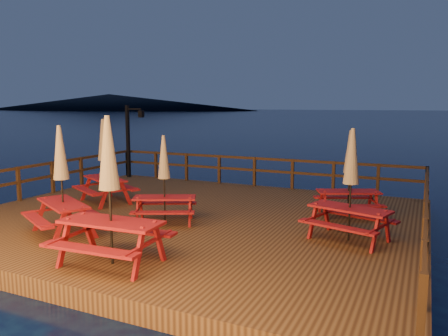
# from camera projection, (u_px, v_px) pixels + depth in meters

# --- Properties ---
(ground) EXTENTS (500.00, 500.00, 0.00)m
(ground) POSITION_uv_depth(u_px,v_px,m) (191.00, 230.00, 12.10)
(ground) COLOR black
(ground) RESTS_ON ground
(deck) EXTENTS (12.00, 10.00, 0.40)m
(deck) POSITION_uv_depth(u_px,v_px,m) (191.00, 223.00, 12.08)
(deck) COLOR #3F2614
(deck) RESTS_ON ground
(deck_piles) EXTENTS (11.44, 9.44, 1.40)m
(deck_piles) POSITION_uv_depth(u_px,v_px,m) (191.00, 240.00, 12.15)
(deck_piles) COLOR #342110
(deck_piles) RESTS_ON ground
(railing) EXTENTS (11.80, 9.75, 1.10)m
(railing) POSITION_uv_depth(u_px,v_px,m) (219.00, 178.00, 13.53)
(railing) COLOR #342110
(railing) RESTS_ON deck
(lamp_post) EXTENTS (0.85, 0.18, 3.00)m
(lamp_post) POSITION_uv_depth(u_px,v_px,m) (131.00, 135.00, 18.12)
(lamp_post) COLOR black
(lamp_post) RESTS_ON deck
(headland_left) EXTENTS (180.00, 84.00, 9.00)m
(headland_left) POSITION_uv_depth(u_px,v_px,m) (109.00, 102.00, 248.73)
(headland_left) COLOR black
(headland_left) RESTS_ON ground
(picnic_table_0) EXTENTS (2.00, 1.87, 2.27)m
(picnic_table_0) POSITION_uv_depth(u_px,v_px,m) (164.00, 178.00, 11.18)
(picnic_table_0) COLOR maroon
(picnic_table_0) RESTS_ON deck
(picnic_table_1) EXTENTS (2.11, 1.90, 2.53)m
(picnic_table_1) POSITION_uv_depth(u_px,v_px,m) (351.00, 183.00, 9.67)
(picnic_table_1) COLOR maroon
(picnic_table_1) RESTS_ON deck
(picnic_table_2) EXTENTS (2.06, 1.92, 2.36)m
(picnic_table_2) POSITION_uv_depth(u_px,v_px,m) (349.00, 172.00, 11.81)
(picnic_table_2) COLOR maroon
(picnic_table_2) RESTS_ON deck
(picnic_table_3) EXTENTS (2.28, 2.14, 2.57)m
(picnic_table_3) POSITION_uv_depth(u_px,v_px,m) (62.00, 179.00, 10.14)
(picnic_table_3) COLOR maroon
(picnic_table_3) RESTS_ON deck
(picnic_table_4) EXTENTS (2.09, 1.75, 2.85)m
(picnic_table_4) POSITION_uv_depth(u_px,v_px,m) (110.00, 189.00, 8.20)
(picnic_table_4) COLOR maroon
(picnic_table_4) RESTS_ON deck
(picnic_table_5) EXTENTS (2.31, 2.17, 2.60)m
(picnic_table_5) POSITION_uv_depth(u_px,v_px,m) (104.00, 160.00, 13.47)
(picnic_table_5) COLOR maroon
(picnic_table_5) RESTS_ON deck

